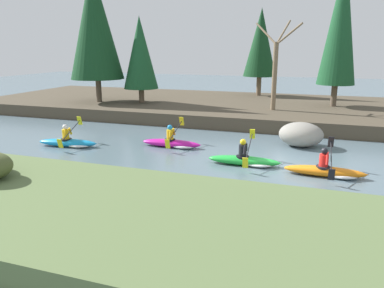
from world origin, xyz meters
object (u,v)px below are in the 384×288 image
(kayaker_lead, at_px, (328,171))
(kayaker_trailing, at_px, (174,143))
(boulder_midstream, at_px, (301,134))
(kayaker_far_back, at_px, (70,142))
(kayaker_middle, at_px, (247,160))

(kayaker_lead, xyz_separation_m, kayaker_trailing, (-6.45, 1.93, 0.00))
(kayaker_trailing, height_order, boulder_midstream, kayaker_trailing)
(boulder_midstream, bearing_deg, kayaker_trailing, -159.87)
(kayaker_far_back, xyz_separation_m, boulder_midstream, (9.78, 3.34, 0.35))
(kayaker_middle, relative_size, kayaker_trailing, 1.00)
(kayaker_lead, height_order, kayaker_trailing, same)
(kayaker_middle, bearing_deg, boulder_midstream, 60.38)
(kayaker_middle, height_order, kayaker_far_back, same)
(kayaker_middle, relative_size, kayaker_far_back, 1.00)
(kayaker_lead, height_order, kayaker_middle, same)
(kayaker_middle, relative_size, boulder_midstream, 1.44)
(kayaker_trailing, bearing_deg, kayaker_far_back, -164.65)
(kayaker_lead, bearing_deg, kayaker_far_back, 176.15)
(kayaker_trailing, height_order, kayaker_far_back, same)
(kayaker_middle, height_order, boulder_midstream, kayaker_middle)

